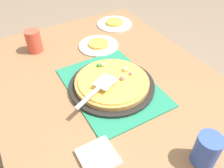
{
  "coord_description": "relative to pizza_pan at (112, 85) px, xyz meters",
  "views": [
    {
      "loc": [
        -0.67,
        0.39,
        1.46
      ],
      "look_at": [
        0.0,
        0.0,
        0.77
      ],
      "focal_mm": 37.29,
      "sensor_mm": 36.0,
      "label": 1
    }
  ],
  "objects": [
    {
      "name": "pizza_server",
      "position": [
        -0.04,
        0.09,
        0.06
      ],
      "size": [
        0.14,
        0.23,
        0.01
      ],
      "color": "silver",
      "rests_on": "pizza"
    },
    {
      "name": "served_slice_right",
      "position": [
        0.51,
        -0.31,
        0.01
      ],
      "size": [
        0.11,
        0.11,
        0.02
      ],
      "primitive_type": "cylinder",
      "color": "gold",
      "rests_on": "plate_far_right"
    },
    {
      "name": "placemat",
      "position": [
        0.0,
        0.0,
        -0.01
      ],
      "size": [
        0.48,
        0.36,
        0.01
      ],
      "primitive_type": "cube",
      "color": "#237F5B",
      "rests_on": "dining_table"
    },
    {
      "name": "pizza",
      "position": [
        0.0,
        -0.0,
        0.02
      ],
      "size": [
        0.33,
        0.33,
        0.05
      ],
      "color": "#B78442",
      "rests_on": "pizza_pan"
    },
    {
      "name": "pizza_pan",
      "position": [
        0.0,
        0.0,
        0.0
      ],
      "size": [
        0.38,
        0.38,
        0.01
      ],
      "primitive_type": "cylinder",
      "color": "black",
      "rests_on": "placemat"
    },
    {
      "name": "cup_near",
      "position": [
        0.47,
        0.21,
        0.05
      ],
      "size": [
        0.08,
        0.08,
        0.12
      ],
      "primitive_type": "cylinder",
      "color": "#E04C38",
      "rests_on": "dining_table"
    },
    {
      "name": "served_slice_left",
      "position": [
        0.33,
        -0.1,
        0.01
      ],
      "size": [
        0.11,
        0.11,
        0.02
      ],
      "primitive_type": "cylinder",
      "color": "gold",
      "rests_on": "plate_near_left"
    },
    {
      "name": "plate_far_right",
      "position": [
        0.51,
        -0.31,
        -0.01
      ],
      "size": [
        0.22,
        0.22,
        0.01
      ],
      "primitive_type": "cylinder",
      "color": "white",
      "rests_on": "dining_table"
    },
    {
      "name": "cup_corner",
      "position": [
        -0.46,
        -0.08,
        0.05
      ],
      "size": [
        0.08,
        0.08,
        0.12
      ],
      "primitive_type": "cylinder",
      "color": "#3351AD",
      "rests_on": "dining_table"
    },
    {
      "name": "dining_table",
      "position": [
        0.0,
        0.0,
        -0.12
      ],
      "size": [
        1.4,
        1.0,
        0.75
      ],
      "color": "olive",
      "rests_on": "ground_plane"
    },
    {
      "name": "napkin_stack",
      "position": [
        -0.28,
        0.22,
        -0.01
      ],
      "size": [
        0.12,
        0.12,
        0.02
      ],
      "primitive_type": "cube",
      "color": "white",
      "rests_on": "dining_table"
    },
    {
      "name": "plate_near_left",
      "position": [
        0.33,
        -0.1,
        -0.01
      ],
      "size": [
        0.22,
        0.22,
        0.01
      ],
      "primitive_type": "cylinder",
      "color": "white",
      "rests_on": "dining_table"
    }
  ]
}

